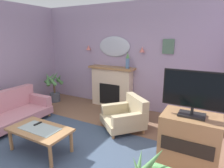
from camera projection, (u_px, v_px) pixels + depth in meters
floor at (49, 160)px, 3.26m from camera, size 6.27×6.77×0.10m
wall_back at (124, 57)px, 5.39m from camera, size 6.27×0.10×2.88m
patterned_rug at (57, 151)px, 3.42m from camera, size 3.20×2.40×0.01m
fireplace at (112, 87)px, 5.54m from camera, size 1.36×0.36×1.16m
mantel_vase_centre at (128, 60)px, 5.09m from camera, size 0.10×0.10×0.43m
wall_mirror at (114, 47)px, 5.39m from camera, size 0.96×0.06×0.56m
wall_sconce_left at (88, 48)px, 5.76m from camera, size 0.14×0.14×0.14m
wall_sconce_right at (142, 50)px, 4.96m from camera, size 0.14×0.14×0.14m
framed_picture at (168, 47)px, 4.68m from camera, size 0.28×0.03×0.36m
coffee_table at (40, 131)px, 3.34m from camera, size 1.10×0.60×0.45m
tv_remote at (38, 124)px, 3.48m from camera, size 0.04×0.16×0.02m
floral_couch at (8, 112)px, 4.39m from camera, size 0.88×1.73×0.76m
armchair_beside_couch at (126, 115)px, 4.22m from camera, size 1.14×1.14×0.71m
tv_cabinet at (189, 144)px, 2.85m from camera, size 0.80×0.57×0.90m
tv_flatscreen at (194, 92)px, 2.64m from camera, size 0.84×0.24×0.65m
potted_plant_tall_palm at (54, 87)px, 5.95m from camera, size 0.59×0.60×0.94m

